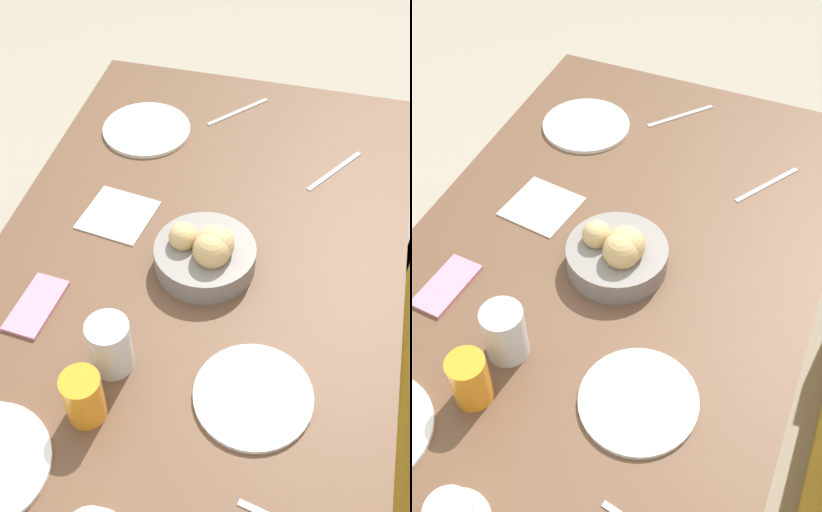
% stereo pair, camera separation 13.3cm
% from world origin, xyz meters
% --- Properties ---
extents(ground_plane, '(10.00, 10.00, 0.00)m').
position_xyz_m(ground_plane, '(0.00, 0.00, 0.00)').
color(ground_plane, '#A89E89').
extents(dining_table, '(1.54, 0.87, 0.72)m').
position_xyz_m(dining_table, '(0.00, 0.00, 0.63)').
color(dining_table, brown).
rests_on(dining_table, ground_plane).
extents(bread_basket, '(0.21, 0.21, 0.12)m').
position_xyz_m(bread_basket, '(-0.05, 0.03, 0.76)').
color(bread_basket, gray).
rests_on(bread_basket, dining_table).
extents(plate_near_left, '(0.23, 0.23, 0.01)m').
position_xyz_m(plate_near_left, '(-0.47, -0.24, 0.73)').
color(plate_near_left, white).
rests_on(plate_near_left, dining_table).
extents(plate_far_center, '(0.22, 0.22, 0.01)m').
position_xyz_m(plate_far_center, '(0.23, 0.18, 0.73)').
color(plate_far_center, white).
rests_on(plate_far_center, dining_table).
extents(juice_glass, '(0.07, 0.07, 0.11)m').
position_xyz_m(juice_glass, '(0.33, -0.09, 0.77)').
color(juice_glass, orange).
rests_on(juice_glass, dining_table).
extents(water_tumbler, '(0.08, 0.08, 0.12)m').
position_xyz_m(water_tumbler, '(0.22, -0.08, 0.78)').
color(water_tumbler, silver).
rests_on(water_tumbler, dining_table).
extents(fork_silver, '(0.17, 0.11, 0.00)m').
position_xyz_m(fork_silver, '(-0.43, 0.25, 0.72)').
color(fork_silver, '#B7B7BC').
rests_on(fork_silver, dining_table).
extents(knife_silver, '(0.16, 0.14, 0.00)m').
position_xyz_m(knife_silver, '(-0.61, -0.02, 0.72)').
color(knife_silver, '#B7B7BC').
rests_on(knife_silver, dining_table).
extents(napkin, '(0.17, 0.17, 0.00)m').
position_xyz_m(napkin, '(-0.15, -0.20, 0.72)').
color(napkin, silver).
rests_on(napkin, dining_table).
extents(cell_phone, '(0.16, 0.09, 0.01)m').
position_xyz_m(cell_phone, '(0.13, -0.27, 0.72)').
color(cell_phone, pink).
rests_on(cell_phone, dining_table).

